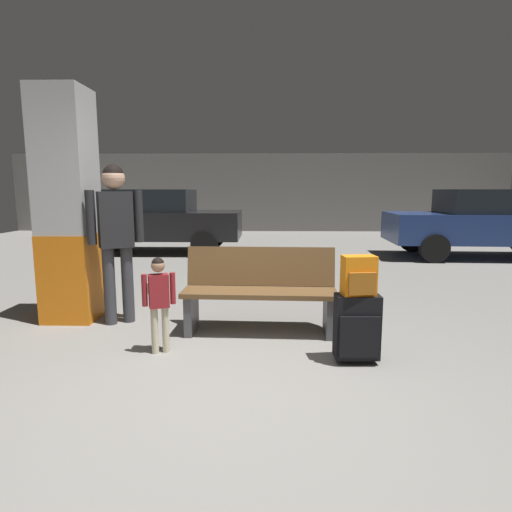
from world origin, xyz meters
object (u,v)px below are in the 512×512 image
(bench, at_px, (260,291))
(suitcase, at_px, (357,327))
(parked_car_side, at_px, (486,222))
(child, at_px, (159,295))
(parked_car_far, at_px, (153,219))
(structural_pillar, at_px, (68,208))
(adult, at_px, (116,227))
(backpack_bright, at_px, (359,276))

(bench, xyz_separation_m, suitcase, (0.86, -0.82, -0.12))
(parked_car_side, bearing_deg, suitcase, -124.22)
(child, bearing_deg, parked_car_far, 105.10)
(structural_pillar, distance_m, bench, 2.38)
(suitcase, bearing_deg, adult, 156.31)
(structural_pillar, bearing_deg, bench, -10.65)
(structural_pillar, relative_size, parked_car_side, 0.62)
(child, distance_m, adult, 1.24)
(parked_car_far, xyz_separation_m, parked_car_side, (7.58, -0.63, 0.00))
(parked_car_side, bearing_deg, bench, -133.61)
(suitcase, relative_size, parked_car_far, 0.15)
(structural_pillar, xyz_separation_m, parked_car_far, (-0.47, 5.40, -0.49))
(suitcase, relative_size, adult, 0.34)
(structural_pillar, relative_size, parked_car_far, 0.64)
(child, height_order, adult, adult)
(structural_pillar, bearing_deg, child, -39.38)
(suitcase, distance_m, parked_car_side, 7.27)
(backpack_bright, distance_m, child, 1.79)
(bench, xyz_separation_m, backpack_bright, (0.86, -0.82, 0.33))
(bench, xyz_separation_m, child, (-0.91, -0.63, 0.11))
(suitcase, xyz_separation_m, backpack_bright, (0.00, -0.00, 0.45))
(structural_pillar, distance_m, parked_car_side, 8.58)
(bench, height_order, backpack_bright, backpack_bright)
(parked_car_far, bearing_deg, suitcase, -62.12)
(structural_pillar, height_order, child, structural_pillar)
(structural_pillar, relative_size, bench, 1.61)
(bench, relative_size, parked_car_far, 0.39)
(parked_car_far, distance_m, parked_car_side, 7.61)
(parked_car_far, bearing_deg, bench, -65.48)
(adult, bearing_deg, bench, -9.21)
(adult, bearing_deg, child, -52.60)
(backpack_bright, bearing_deg, child, 174.02)
(suitcase, height_order, adult, adult)
(parked_car_far, bearing_deg, parked_car_side, -4.78)
(suitcase, bearing_deg, backpack_bright, -28.82)
(child, bearing_deg, adult, 127.40)
(child, distance_m, parked_car_far, 6.68)
(bench, bearing_deg, parked_car_side, 46.39)
(adult, height_order, parked_car_side, adult)
(adult, xyz_separation_m, parked_car_side, (6.53, 4.92, -0.29))
(structural_pillar, height_order, suitcase, structural_pillar)
(bench, relative_size, backpack_bright, 4.76)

